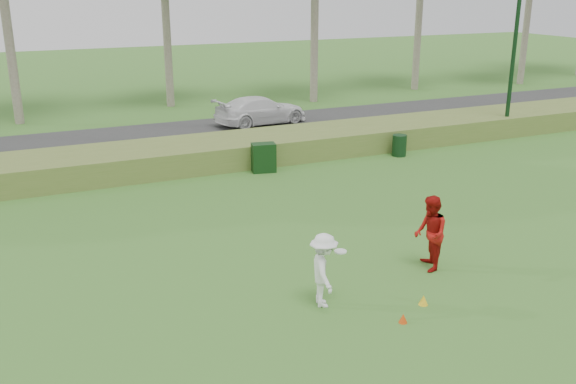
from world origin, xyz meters
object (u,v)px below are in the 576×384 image
player_white (324,270)px  trash_bin (399,145)px  lamp_post (519,8)px  utility_cabinet (264,158)px  cone_yellow (423,300)px  player_red (430,233)px  cone_orange (403,318)px  car_right (261,110)px

player_white → trash_bin: player_white is taller
lamp_post → trash_bin: bearing=-171.4°
utility_cabinet → cone_yellow: bearing=-83.1°
player_white → cone_yellow: 2.29m
player_white → cone_yellow: (1.99, -0.90, -0.71)m
player_red → cone_orange: player_red is taller
lamp_post → player_red: bearing=-138.8°
player_red → cone_orange: (-2.03, -1.95, -0.83)m
utility_cabinet → trash_bin: utility_cabinet is taller
cone_orange → cone_yellow: bearing=29.2°
trash_bin → car_right: 8.24m
cone_orange → trash_bin: bearing=56.7°
lamp_post → player_white: 19.06m
player_white → cone_yellow: size_ratio=7.23×
player_red → car_right: 17.21m
player_white → trash_bin: bearing=-25.6°
lamp_post → trash_bin: size_ratio=9.56×
player_red → trash_bin: player_red is taller
player_red → utility_cabinet: 9.48m
cone_orange → utility_cabinet: (1.57, 11.40, 0.43)m
utility_cabinet → car_right: (2.94, 7.58, 0.19)m
utility_cabinet → trash_bin: size_ratio=1.25×
cone_orange → car_right: size_ratio=0.04×
cone_yellow → trash_bin: (6.55, 10.80, 0.31)m
cone_orange → cone_yellow: 0.96m
utility_cabinet → car_right: car_right is taller
player_white → car_right: size_ratio=0.36×
player_white → utility_cabinet: size_ratio=1.54×
trash_bin → player_red: bearing=-119.9°
player_white → car_right: (5.66, 17.62, -0.10)m
player_white → cone_orange: player_white is taller
lamp_post → trash_bin: 8.26m
player_red → cone_yellow: size_ratio=8.15×
player_white → utility_cabinet: player_white is taller
player_red → utility_cabinet: player_red is taller
cone_yellow → trash_bin: bearing=58.7°
lamp_post → car_right: (-9.25, 6.75, -4.87)m
player_white → utility_cabinet: 10.40m
player_white → trash_bin: (8.54, 9.90, -0.39)m
cone_orange → car_right: 19.52m
cone_yellow → utility_cabinet: 10.97m
utility_cabinet → lamp_post: bearing=14.6°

